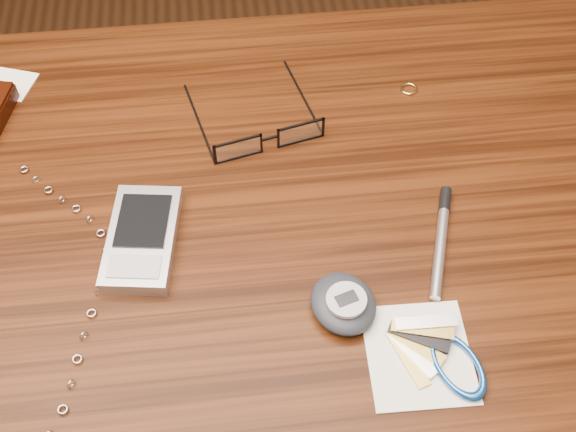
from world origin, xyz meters
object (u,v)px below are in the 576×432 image
(desk, at_px, (233,288))
(notepad_keys, at_px, (437,357))
(pda_phone, at_px, (142,238))
(eyeglasses, at_px, (267,137))
(pedometer, at_px, (344,303))
(silver_pen, at_px, (442,233))

(desk, height_order, notepad_keys, notepad_keys)
(desk, distance_m, pda_phone, 0.14)
(eyeglasses, xyz_separation_m, pda_phone, (-0.14, -0.12, -0.00))
(pedometer, relative_size, notepad_keys, 0.72)
(pda_phone, xyz_separation_m, notepad_keys, (0.27, -0.16, -0.00))
(desk, relative_size, pedometer, 11.90)
(pda_phone, bearing_deg, desk, 0.00)
(silver_pen, bearing_deg, pda_phone, 175.47)
(eyeglasses, distance_m, notepad_keys, 0.31)
(silver_pen, bearing_deg, pedometer, -146.56)
(desk, relative_size, eyeglasses, 6.26)
(pda_phone, height_order, silver_pen, pda_phone)
(pedometer, relative_size, silver_pen, 0.63)
(desk, xyz_separation_m, notepad_keys, (0.18, -0.16, 0.11))
(pda_phone, distance_m, silver_pen, 0.30)
(pda_phone, distance_m, notepad_keys, 0.31)
(desk, xyz_separation_m, silver_pen, (0.22, -0.02, 0.11))
(eyeglasses, bearing_deg, notepad_keys, -65.36)
(eyeglasses, distance_m, pedometer, 0.23)
(pda_phone, bearing_deg, eyeglasses, 41.26)
(desk, bearing_deg, eyeglasses, 66.52)
(pda_phone, bearing_deg, notepad_keys, -30.78)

